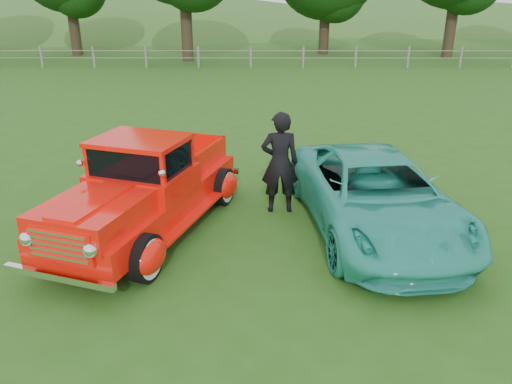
{
  "coord_description": "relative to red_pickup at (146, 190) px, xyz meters",
  "views": [
    {
      "loc": [
        0.42,
        -7.28,
        4.09
      ],
      "look_at": [
        0.39,
        1.2,
        0.67
      ],
      "focal_mm": 35.0,
      "sensor_mm": 36.0,
      "label": 1
    }
  ],
  "objects": [
    {
      "name": "teal_sedan",
      "position": [
        4.1,
        0.02,
        -0.1
      ],
      "size": [
        2.88,
        5.25,
        1.39
      ],
      "primitive_type": "imported",
      "rotation": [
        0.0,
        0.0,
        0.12
      ],
      "color": "teal",
      "rests_on": "ground"
    },
    {
      "name": "man",
      "position": [
        2.42,
        0.91,
        0.21
      ],
      "size": [
        0.76,
        0.52,
        2.01
      ],
      "primitive_type": "imported",
      "rotation": [
        0.0,
        0.0,
        3.19
      ],
      "color": "black",
      "rests_on": "ground"
    },
    {
      "name": "red_pickup",
      "position": [
        0.0,
        0.0,
        0.0
      ],
      "size": [
        3.31,
        5.28,
        1.78
      ],
      "rotation": [
        0.0,
        0.0,
        -0.32
      ],
      "color": "black",
      "rests_on": "ground"
    },
    {
      "name": "fence_line",
      "position": [
        1.58,
        21.04,
        -0.19
      ],
      "size": [
        48.0,
        0.12,
        1.2
      ],
      "color": "gray",
      "rests_on": "ground"
    },
    {
      "name": "ground",
      "position": [
        1.58,
        -0.96,
        -0.8
      ],
      "size": [
        140.0,
        140.0,
        0.0
      ],
      "primitive_type": "plane",
      "color": "#275216",
      "rests_on": "ground"
    },
    {
      "name": "distant_hills",
      "position": [
        -2.51,
        58.5,
        -5.34
      ],
      "size": [
        116.0,
        60.0,
        18.0
      ],
      "color": "#2B5920",
      "rests_on": "ground"
    }
  ]
}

